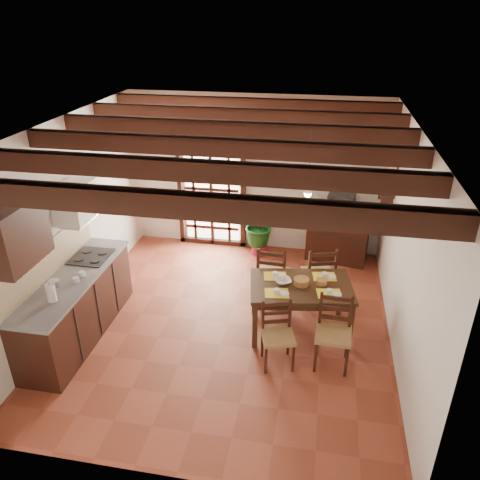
% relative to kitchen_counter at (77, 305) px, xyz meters
% --- Properties ---
extents(ground_plane, '(5.00, 5.00, 0.00)m').
position_rel_kitchen_counter_xyz_m(ground_plane, '(1.96, 0.60, -0.47)').
color(ground_plane, brown).
extents(room_shell, '(4.52, 5.02, 2.81)m').
position_rel_kitchen_counter_xyz_m(room_shell, '(1.96, 0.60, 1.34)').
color(room_shell, silver).
rests_on(room_shell, ground_plane).
extents(ceiling_beams, '(4.50, 4.34, 0.20)m').
position_rel_kitchen_counter_xyz_m(ceiling_beams, '(1.96, 0.60, 2.22)').
color(ceiling_beams, black).
rests_on(ceiling_beams, room_shell).
extents(french_door, '(1.26, 0.11, 2.32)m').
position_rel_kitchen_counter_xyz_m(french_door, '(1.16, 3.05, 0.70)').
color(french_door, white).
rests_on(french_door, ground_plane).
extents(kitchen_counter, '(0.64, 2.25, 1.38)m').
position_rel_kitchen_counter_xyz_m(kitchen_counter, '(0.00, 0.00, 0.00)').
color(kitchen_counter, black).
rests_on(kitchen_counter, ground_plane).
extents(upper_cabinet, '(0.35, 0.80, 0.70)m').
position_rel_kitchen_counter_xyz_m(upper_cabinet, '(-0.12, -0.70, 1.38)').
color(upper_cabinet, black).
rests_on(upper_cabinet, room_shell).
extents(range_hood, '(0.38, 0.60, 0.54)m').
position_rel_kitchen_counter_xyz_m(range_hood, '(-0.09, 0.55, 1.26)').
color(range_hood, white).
rests_on(range_hood, room_shell).
extents(counter_items, '(0.50, 1.43, 0.25)m').
position_rel_kitchen_counter_xyz_m(counter_items, '(0.00, 0.09, 0.49)').
color(counter_items, black).
rests_on(counter_items, kitchen_counter).
extents(dining_table, '(1.48, 1.08, 0.74)m').
position_rel_kitchen_counter_xyz_m(dining_table, '(2.96, 0.64, 0.17)').
color(dining_table, '#342011').
rests_on(dining_table, ground_plane).
extents(chair_near_left, '(0.48, 0.47, 0.86)m').
position_rel_kitchen_counter_xyz_m(chair_near_left, '(2.73, -0.10, -0.20)').
color(chair_near_left, olive).
rests_on(chair_near_left, ground_plane).
extents(chair_near_right, '(0.45, 0.43, 0.94)m').
position_rel_kitchen_counter_xyz_m(chair_near_right, '(3.41, 0.01, -0.18)').
color(chair_near_right, olive).
rests_on(chair_near_right, ground_plane).
extents(chair_far_left, '(0.48, 0.46, 0.98)m').
position_rel_kitchen_counter_xyz_m(chair_far_left, '(2.50, 1.27, -0.17)').
color(chair_far_left, olive).
rests_on(chair_far_left, ground_plane).
extents(chair_far_right, '(0.56, 0.54, 0.98)m').
position_rel_kitchen_counter_xyz_m(chair_far_right, '(3.18, 1.38, -0.17)').
color(chair_far_right, olive).
rests_on(chair_far_right, ground_plane).
extents(table_setting, '(0.99, 0.66, 0.09)m').
position_rel_kitchen_counter_xyz_m(table_setting, '(2.96, 0.64, 0.28)').
color(table_setting, yellow).
rests_on(table_setting, dining_table).
extents(table_bowl, '(0.28, 0.28, 0.05)m').
position_rel_kitchen_counter_xyz_m(table_bowl, '(2.71, 0.65, 0.29)').
color(table_bowl, white).
rests_on(table_bowl, dining_table).
extents(sideboard, '(1.10, 0.64, 0.88)m').
position_rel_kitchen_counter_xyz_m(sideboard, '(3.47, 2.83, -0.03)').
color(sideboard, black).
rests_on(sideboard, ground_plane).
extents(crt_tv, '(0.49, 0.46, 0.37)m').
position_rel_kitchen_counter_xyz_m(crt_tv, '(3.47, 2.82, 0.59)').
color(crt_tv, black).
rests_on(crt_tv, sideboard).
extents(fuse_box, '(0.25, 0.03, 0.32)m').
position_rel_kitchen_counter_xyz_m(fuse_box, '(3.46, 3.08, 1.28)').
color(fuse_box, white).
rests_on(fuse_box, room_shell).
extents(plant_pot, '(0.33, 0.33, 0.20)m').
position_rel_kitchen_counter_xyz_m(plant_pot, '(2.10, 2.80, -0.36)').
color(plant_pot, maroon).
rests_on(plant_pot, ground_plane).
extents(potted_plant, '(2.10, 1.89, 2.05)m').
position_rel_kitchen_counter_xyz_m(potted_plant, '(2.10, 2.80, 0.10)').
color(potted_plant, '#144C19').
rests_on(potted_plant, ground_plane).
extents(wall_shelf, '(0.20, 0.42, 0.20)m').
position_rel_kitchen_counter_xyz_m(wall_shelf, '(4.10, 2.20, 1.04)').
color(wall_shelf, black).
rests_on(wall_shelf, room_shell).
extents(shelf_vase, '(0.15, 0.15, 0.15)m').
position_rel_kitchen_counter_xyz_m(shelf_vase, '(4.10, 2.20, 1.18)').
color(shelf_vase, '#B2BFB2').
rests_on(shelf_vase, wall_shelf).
extents(shelf_flowers, '(0.14, 0.14, 0.36)m').
position_rel_kitchen_counter_xyz_m(shelf_flowers, '(4.10, 2.20, 1.38)').
color(shelf_flowers, yellow).
rests_on(shelf_flowers, shelf_vase).
extents(framed_picture, '(0.03, 0.32, 0.32)m').
position_rel_kitchen_counter_xyz_m(framed_picture, '(4.18, 2.20, 1.58)').
color(framed_picture, brown).
rests_on(framed_picture, room_shell).
extents(pendant_lamp, '(0.36, 0.36, 0.84)m').
position_rel_kitchen_counter_xyz_m(pendant_lamp, '(2.96, 0.74, 1.60)').
color(pendant_lamp, black).
rests_on(pendant_lamp, room_shell).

